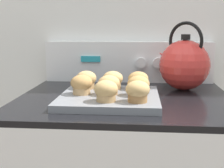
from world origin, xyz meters
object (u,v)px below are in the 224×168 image
muffin_r0_c1 (106,91)px  muffin_r2_c2 (138,81)px  muffin_r1_c0 (82,85)px  muffin_r1_c2 (138,86)px  muffin_r2_c1 (113,80)px  tea_kettle (184,64)px  muffin_r0_c2 (138,91)px  muffin_r2_c0 (86,80)px  muffin_r1_c1 (109,85)px  muffin_pan (110,98)px

muffin_r0_c1 → muffin_r2_c2: bearing=62.9°
muffin_r1_c0 → muffin_r1_c2: size_ratio=1.00×
muffin_r1_c2 → muffin_r2_c1: bearing=133.7°
tea_kettle → muffin_r0_c2: bearing=-119.8°
muffin_r2_c2 → tea_kettle: (0.17, 0.12, 0.04)m
muffin_r1_c2 → muffin_r2_c0: bearing=153.6°
muffin_r1_c0 → muffin_r1_c2: bearing=0.2°
muffin_r0_c2 → tea_kettle: tea_kettle is taller
tea_kettle → muffin_r1_c1: bearing=-141.7°
muffin_r2_c2 → tea_kettle: tea_kettle is taller
muffin_r1_c1 → muffin_r1_c2: size_ratio=1.00×
muffin_r1_c1 → muffin_r0_c1: bearing=-89.8°
muffin_r0_c1 → muffin_r1_c2: 0.13m
muffin_r2_c0 → muffin_r2_c1: size_ratio=1.00×
muffin_r1_c2 → muffin_r2_c1: (-0.09, 0.09, 0.00)m
muffin_r1_c2 → muffin_r2_c1: 0.13m
muffin_r2_c2 → muffin_r0_c1: bearing=-117.1°
muffin_r0_c2 → muffin_r1_c1: (-0.09, 0.09, 0.00)m
muffin_r2_c2 → muffin_r1_c1: bearing=-135.8°
muffin_r0_c2 → muffin_r2_c2: bearing=89.8°
muffin_r1_c2 → muffin_r0_c1: bearing=-136.2°
muffin_pan → tea_kettle: size_ratio=1.23×
muffin_r1_c0 → muffin_r2_c1: (0.09, 0.09, 0.00)m
muffin_pan → muffin_r0_c1: bearing=-91.1°
muffin_r1_c2 → muffin_r2_c2: 0.09m
muffin_r1_c1 → muffin_r2_c1: 0.09m
muffin_pan → muffin_r1_c2: (0.09, -0.00, 0.04)m
muffin_r1_c0 → muffin_r1_c1: same height
muffin_r0_c1 → muffin_r2_c0: size_ratio=1.00×
muffin_r0_c2 → muffin_r2_c1: size_ratio=1.00×
muffin_r0_c1 → muffin_r1_c2: (0.09, 0.09, 0.00)m
muffin_r0_c1 → muffin_r1_c1: 0.09m
muffin_r0_c2 → muffin_r1_c2: (0.00, 0.09, 0.00)m
muffin_r0_c1 → muffin_r0_c2: 0.09m
muffin_r0_c1 → muffin_r2_c0: same height
muffin_r1_c0 → muffin_r1_c2: same height
muffin_r2_c2 → tea_kettle: 0.21m
muffin_r2_c1 → muffin_r2_c2: 0.09m
muffin_r1_c1 → muffin_pan: bearing=-14.0°
muffin_r0_c2 → muffin_r2_c2: same height
muffin_r2_c1 → tea_kettle: bearing=24.0°
muffin_r0_c1 → muffin_r1_c1: same height
muffin_r2_c0 → muffin_r2_c2: (0.18, 0.00, 0.00)m
muffin_pan → muffin_r0_c1: 0.10m
muffin_pan → muffin_r1_c2: 0.10m
muffin_r0_c1 → muffin_r0_c2: same height
muffin_r0_c2 → muffin_r1_c2: size_ratio=1.00×
muffin_r1_c0 → muffin_r2_c0: size_ratio=1.00×
muffin_r2_c0 → muffin_r0_c2: bearing=-44.8°
muffin_r0_c2 → muffin_r2_c1: 0.20m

